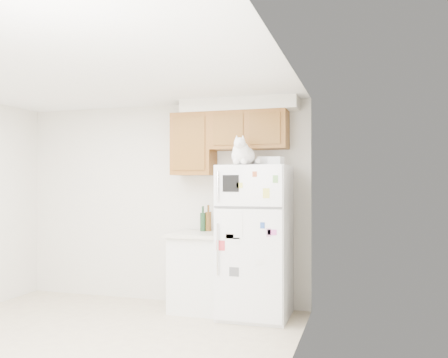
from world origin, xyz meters
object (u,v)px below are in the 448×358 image
at_px(storage_box_front, 276,161).
at_px(base_counter, 200,271).
at_px(bottle_amber, 208,218).
at_px(refrigerator, 255,241).
at_px(storage_box_back, 265,161).
at_px(cat, 243,154).
at_px(bottle_green, 203,219).

bearing_deg(storage_box_front, base_counter, -176.22).
bearing_deg(storage_box_front, bottle_amber, 172.60).
relative_size(refrigerator, storage_box_back, 9.44).
distance_m(refrigerator, storage_box_back, 0.91).
relative_size(cat, storage_box_front, 3.00).
xyz_separation_m(base_counter, bottle_amber, (0.05, 0.18, 0.62)).
bearing_deg(storage_box_front, cat, -142.75).
bearing_deg(bottle_amber, cat, -42.06).
bearing_deg(base_counter, refrigerator, -6.09).
height_order(storage_box_back, storage_box_front, storage_box_back).
distance_m(storage_box_back, storage_box_front, 0.21).
relative_size(cat, storage_box_back, 2.50).
height_order(cat, bottle_amber, cat).
bearing_deg(refrigerator, base_counter, 173.91).
height_order(refrigerator, storage_box_front, storage_box_front).
xyz_separation_m(refrigerator, bottle_amber, (-0.64, 0.26, 0.23)).
relative_size(base_counter, bottle_green, 3.03).
xyz_separation_m(bottle_green, bottle_amber, (0.06, 0.03, 0.01)).
height_order(cat, bottle_green, cat).
distance_m(base_counter, storage_box_back, 1.52).
relative_size(refrigerator, base_counter, 1.85).
distance_m(storage_box_front, bottle_green, 1.22).
relative_size(refrigerator, cat, 3.77).
bearing_deg(base_counter, storage_box_back, -2.44).
height_order(refrigerator, bottle_green, refrigerator).
height_order(refrigerator, bottle_amber, refrigerator).
bearing_deg(bottle_green, bottle_amber, 23.68).
xyz_separation_m(storage_box_back, storage_box_front, (0.15, -0.15, -0.01)).
xyz_separation_m(refrigerator, storage_box_back, (0.11, 0.04, 0.90)).
relative_size(cat, bottle_amber, 1.42).
relative_size(storage_box_back, bottle_green, 0.59).
bearing_deg(storage_box_back, storage_box_front, -55.70).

